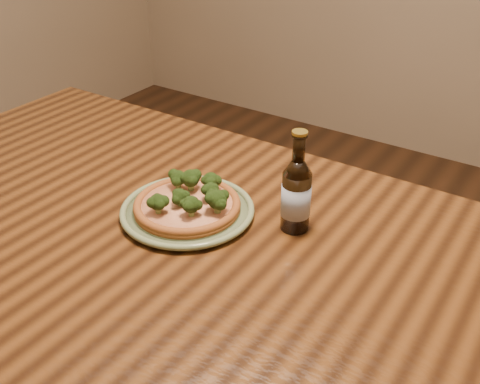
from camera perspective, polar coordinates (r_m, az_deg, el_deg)
The scene contains 4 objects.
table at distance 1.21m, azimuth -6.72°, elevation -7.27°, with size 1.60×0.90×0.75m.
plate at distance 1.18m, azimuth -5.36°, elevation -1.89°, with size 0.28×0.28×0.02m.
pizza at distance 1.17m, azimuth -5.27°, elevation -1.10°, with size 0.22×0.22×0.07m.
beer_bottle at distance 1.10m, azimuth 5.73°, elevation -0.21°, with size 0.06×0.06×0.21m.
Camera 1 is at (0.64, -0.61, 1.40)m, focal length 42.00 mm.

